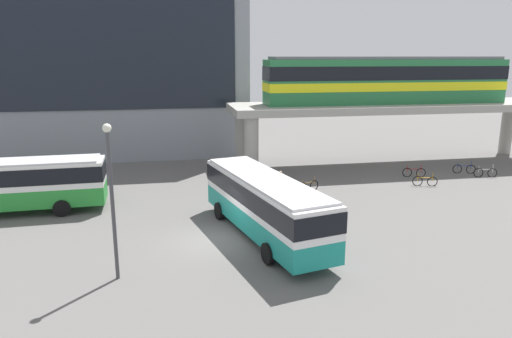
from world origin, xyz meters
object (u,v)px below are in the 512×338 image
(pedestrian_at_kerb, at_px, (280,184))
(station_building, at_px, (102,62))
(bicycle_silver, at_px, (485,173))
(bus_secondary, at_px, (8,182))
(bicycle_brown, at_px, (308,186))
(bicycle_red, at_px, (414,172))
(bicycle_blue, at_px, (464,169))
(bicycle_orange, at_px, (425,181))
(train, at_px, (386,80))
(bus_main, at_px, (264,200))

(pedestrian_at_kerb, bearing_deg, station_building, 124.22)
(station_building, distance_m, bicycle_silver, 36.22)
(bus_secondary, relative_size, bicycle_brown, 6.64)
(bicycle_red, distance_m, pedestrian_at_kerb, 11.81)
(bicycle_blue, distance_m, bicycle_orange, 5.88)
(train, bearing_deg, station_building, 152.57)
(station_building, relative_size, bus_secondary, 2.44)
(train, height_order, pedestrian_at_kerb, train)
(pedestrian_at_kerb, bearing_deg, bicycle_orange, 1.51)
(train, xyz_separation_m, pedestrian_at_kerb, (-10.75, -7.20, -6.51))
(train, distance_m, bicycle_red, 8.23)
(train, distance_m, bicycle_blue, 9.60)
(bus_main, distance_m, pedestrian_at_kerb, 7.79)
(bicycle_silver, distance_m, pedestrian_at_kerb, 17.00)
(bicycle_blue, bearing_deg, station_building, 150.66)
(bus_main, relative_size, pedestrian_at_kerb, 6.69)
(bicycle_blue, bearing_deg, bus_secondary, -173.12)
(bus_secondary, height_order, bicycle_silver, bus_secondary)
(bicycle_brown, bearing_deg, train, 37.82)
(bicycle_blue, bearing_deg, bicycle_orange, -150.44)
(train, xyz_separation_m, bicycle_brown, (-8.59, -6.67, -6.95))
(bicycle_brown, bearing_deg, bus_secondary, -176.08)
(bicycle_blue, xyz_separation_m, bicycle_silver, (0.88, -1.42, 0.00))
(bicycle_silver, bearing_deg, bus_main, -155.21)
(train, relative_size, bicycle_orange, 11.90)
(bus_main, xyz_separation_m, pedestrian_at_kerb, (2.60, 7.24, -1.19))
(station_building, bearing_deg, pedestrian_at_kerb, -55.78)
(bicycle_orange, relative_size, pedestrian_at_kerb, 1.02)
(bicycle_orange, bearing_deg, bicycle_silver, 13.83)
(bicycle_brown, bearing_deg, bicycle_silver, 4.78)
(bus_main, xyz_separation_m, bicycle_orange, (13.50, 7.53, -1.63))
(station_building, bearing_deg, bicycle_red, -34.17)
(station_building, bearing_deg, train, -27.43)
(pedestrian_at_kerb, bearing_deg, bicycle_brown, 13.84)
(bus_secondary, distance_m, bicycle_blue, 33.09)
(station_building, distance_m, bicycle_brown, 26.10)
(bicycle_orange, height_order, bicycle_brown, same)
(bicycle_orange, bearing_deg, bus_main, -150.85)
(station_building, height_order, bicycle_brown, station_building)
(bicycle_blue, height_order, bicycle_red, same)
(bus_secondary, distance_m, pedestrian_at_kerb, 16.86)
(station_building, xyz_separation_m, bicycle_blue, (29.44, -16.55, -8.33))
(bus_main, distance_m, bus_secondary, 15.60)
(train, bearing_deg, bicycle_red, -80.75)
(station_building, height_order, bus_secondary, station_building)
(station_building, xyz_separation_m, train, (24.17, -12.54, -1.38))
(bicycle_silver, bearing_deg, bicycle_blue, 121.82)
(station_building, relative_size, bicycle_silver, 15.60)
(bicycle_brown, bearing_deg, bicycle_red, 14.03)
(bicycle_blue, bearing_deg, pedestrian_at_kerb, -168.74)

